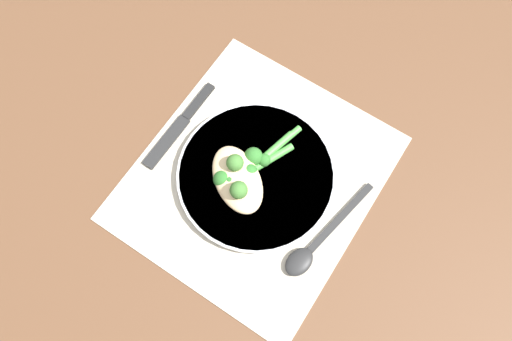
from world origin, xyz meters
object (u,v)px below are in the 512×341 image
(plate, at_px, (256,175))
(knife, at_px, (181,123))
(broccoli_stalk_left, at_px, (235,177))
(broccoli_stalk_right, at_px, (261,154))
(broccoli_stalk_rear, at_px, (253,167))
(spoon, at_px, (310,250))
(chicken_fillet, at_px, (237,179))

(plate, relative_size, knife, 1.40)
(broccoli_stalk_left, xyz_separation_m, broccoli_stalk_right, (0.05, -0.01, -0.00))
(broccoli_stalk_rear, relative_size, spoon, 0.58)
(chicken_fillet, relative_size, broccoli_stalk_rear, 1.19)
(broccoli_stalk_right, height_order, spoon, broccoli_stalk_right)
(plate, bearing_deg, spoon, -112.26)
(spoon, bearing_deg, broccoli_stalk_right, -19.49)
(chicken_fillet, height_order, spoon, chicken_fillet)
(broccoli_stalk_rear, xyz_separation_m, spoon, (-0.06, -0.14, -0.02))
(broccoli_stalk_left, relative_size, knife, 0.71)
(broccoli_stalk_left, xyz_separation_m, spoon, (-0.03, -0.15, -0.02))
(chicken_fillet, height_order, broccoli_stalk_right, same)
(chicken_fillet, distance_m, knife, 0.14)
(broccoli_stalk_rear, distance_m, broccoli_stalk_right, 0.02)
(broccoli_stalk_left, bearing_deg, broccoli_stalk_right, -79.20)
(broccoli_stalk_right, height_order, knife, broccoli_stalk_right)
(chicken_fillet, relative_size, knife, 0.76)
(plate, height_order, knife, plate)
(knife, xyz_separation_m, spoon, (-0.06, -0.28, 0.00))
(plate, bearing_deg, broccoli_stalk_left, 139.64)
(broccoli_stalk_rear, distance_m, knife, 0.15)
(chicken_fillet, height_order, broccoli_stalk_rear, chicken_fillet)
(spoon, bearing_deg, chicken_fillet, 0.56)
(chicken_fillet, distance_m, broccoli_stalk_rear, 0.03)
(broccoli_stalk_rear, xyz_separation_m, broccoli_stalk_right, (0.02, 0.00, 0.00))
(broccoli_stalk_left, relative_size, spoon, 0.65)
(broccoli_stalk_rear, bearing_deg, broccoli_stalk_left, 78.48)
(plate, relative_size, broccoli_stalk_left, 1.99)
(plate, distance_m, spoon, 0.14)
(plate, xyz_separation_m, broccoli_stalk_right, (0.03, 0.01, 0.02))
(broccoli_stalk_left, height_order, broccoli_stalk_right, broccoli_stalk_left)
(broccoli_stalk_left, height_order, spoon, broccoli_stalk_left)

